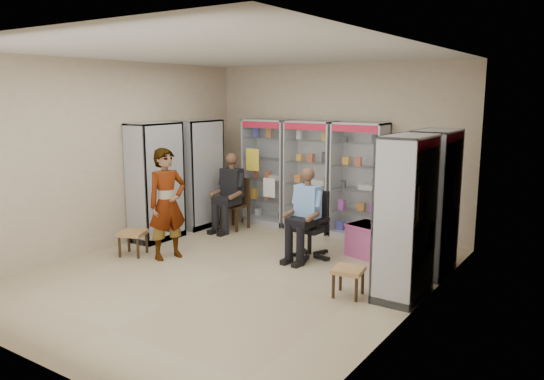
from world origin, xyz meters
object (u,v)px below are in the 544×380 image
Objects in this scene: cabinet_right_near at (405,218)px; woven_stool_b at (133,243)px; seated_shopkeeper at (308,216)px; cabinet_left_far at (199,174)px; cabinet_right_far at (433,203)px; standing_man at (167,204)px; pink_trunk at (368,240)px; wooden_chair at (235,204)px; cabinet_back_mid at (311,176)px; cabinet_back_left at (268,172)px; office_chair at (310,225)px; woven_stool_a at (348,282)px; cabinet_left_near at (156,182)px; cabinet_back_right at (359,181)px.

woven_stool_b is at bearing 99.40° from cabinet_right_near.
cabinet_left_far is at bearing 170.89° from seated_shopkeeper.
cabinet_right_far is 4.46m from cabinet_left_far.
standing_man reaches higher than seated_shopkeeper.
wooden_chair is at bearing 176.35° from pink_trunk.
cabinet_back_mid is at bearing 116.32° from cabinet_left_far.
office_chair is at bearing -39.83° from cabinet_back_left.
woven_stool_a is (2.97, -2.59, -0.82)m from cabinet_back_left.
cabinet_back_mid is 2.10m from cabinet_left_far.
seated_shopkeeper is 1.65m from woven_stool_a.
cabinet_left_far reaches higher than office_chair.
cabinet_left_near reaches higher than standing_man.
woven_stool_a is (2.02, -2.59, -0.82)m from cabinet_back_mid.
cabinet_right_near is at bearing -19.56° from office_chair.
office_chair is at bearing -37.70° from standing_man.
office_chair is (0.83, -1.49, -0.49)m from cabinet_back_mid.
cabinet_right_far is 5.27× the size of woven_stool_b.
cabinet_back_mid is at bearing 149.57° from pink_trunk.
cabinet_right_far reaches higher than office_chair.
pink_trunk is (0.71, 0.58, -0.26)m from office_chair.
pink_trunk is at bearing -30.43° from cabinet_back_mid.
cabinet_left_near is at bearing 113.08° from woven_stool_b.
woven_stool_a is (0.48, -1.68, -0.07)m from pink_trunk.
cabinet_right_near is at bearing 32.55° from woven_stool_a.
cabinet_left_near is 2.81m from office_chair.
cabinet_left_far reaches higher than standing_man.
standing_man is at bearing -144.27° from pink_trunk.
office_chair is 0.61× the size of standing_man.
pink_trunk is 1.44× the size of woven_stool_a.
cabinet_back_right is 1.00× the size of cabinet_right_far.
cabinet_back_left and cabinet_right_near have the same top height.
office_chair is (-1.75, -0.36, -0.49)m from cabinet_right_far.
cabinet_back_left is 5.54× the size of woven_stool_a.
cabinet_left_near is (-0.93, -2.03, 0.00)m from cabinet_back_left.
woven_stool_b is at bearing 128.74° from standing_man.
cabinet_back_mid is 1.94× the size of office_chair.
woven_stool_b is (-0.31, -2.18, -0.28)m from wooden_chair.
cabinet_right_near and cabinet_left_near have the same top height.
cabinet_back_mid is 3.41m from cabinet_right_near.
seated_shopkeeper reaches higher than woven_stool_b.
cabinet_left_near is (-1.88, -2.03, 0.00)m from cabinet_back_mid.
seated_shopkeeper reaches higher than wooden_chair.
wooden_chair is at bearing -161.25° from cabinet_back_right.
cabinet_back_left and cabinet_back_mid have the same top height.
cabinet_back_right is 2.76m from cabinet_right_near.
office_chair is at bearing 78.41° from cabinet_left_far.
standing_man is (-3.53, -0.47, -0.16)m from cabinet_right_near.
cabinet_back_left reaches higher than woven_stool_a.
cabinet_right_far is 3.84m from wooden_chair.
cabinet_back_left reaches higher than standing_man.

